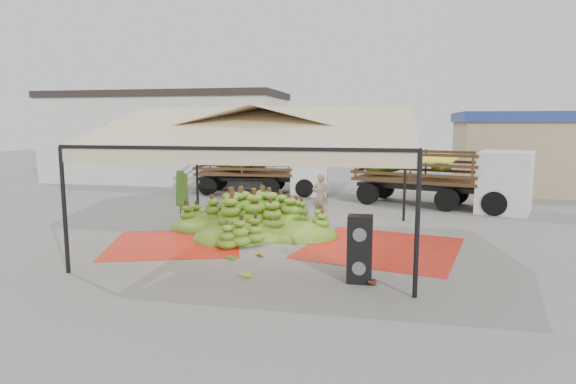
% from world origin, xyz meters
% --- Properties ---
extents(ground, '(90.00, 90.00, 0.00)m').
position_xyz_m(ground, '(0.00, 0.00, 0.00)').
color(ground, slate).
rests_on(ground, ground).
extents(canopy_tent, '(8.10, 8.10, 4.00)m').
position_xyz_m(canopy_tent, '(0.00, 0.00, 3.30)').
color(canopy_tent, black).
rests_on(canopy_tent, ground).
extents(building_white, '(14.30, 6.30, 5.40)m').
position_xyz_m(building_white, '(-10.00, 14.00, 2.71)').
color(building_white, silver).
rests_on(building_white, ground).
extents(building_tan, '(6.30, 5.30, 4.10)m').
position_xyz_m(building_tan, '(10.00, 13.00, 2.07)').
color(building_tan, tan).
rests_on(building_tan, ground).
extents(tarp_left, '(4.68, 4.56, 0.01)m').
position_xyz_m(tarp_left, '(-2.72, -0.87, 0.01)').
color(tarp_left, red).
rests_on(tarp_left, ground).
extents(tarp_right, '(4.95, 5.10, 0.01)m').
position_xyz_m(tarp_right, '(3.28, -0.12, 0.01)').
color(tarp_right, red).
rests_on(tarp_right, ground).
extents(banana_heap, '(6.88, 6.04, 1.29)m').
position_xyz_m(banana_heap, '(-0.84, 1.08, 0.64)').
color(banana_heap, '#547E1A').
rests_on(banana_heap, ground).
extents(hand_yellow_a, '(0.54, 0.48, 0.21)m').
position_xyz_m(hand_yellow_a, '(0.17, -3.43, 0.11)').
color(hand_yellow_a, gold).
rests_on(hand_yellow_a, ground).
extents(hand_yellow_b, '(0.53, 0.52, 0.19)m').
position_xyz_m(hand_yellow_b, '(0.06, -1.78, 0.09)').
color(hand_yellow_b, gold).
rests_on(hand_yellow_b, ground).
extents(hand_red_a, '(0.49, 0.43, 0.20)m').
position_xyz_m(hand_red_a, '(3.05, -3.39, 0.10)').
color(hand_red_a, '#572514').
rests_on(hand_red_a, ground).
extents(hand_red_b, '(0.39, 0.32, 0.18)m').
position_xyz_m(hand_red_b, '(2.88, -3.26, 0.09)').
color(hand_red_b, '#551613').
rests_on(hand_red_b, ground).
extents(hand_green, '(0.50, 0.48, 0.18)m').
position_xyz_m(hand_green, '(-0.59, -2.10, 0.09)').
color(hand_green, '#346F17').
rests_on(hand_green, ground).
extents(hanging_bunches, '(4.74, 0.24, 0.20)m').
position_xyz_m(hanging_bunches, '(0.95, 0.36, 2.62)').
color(hanging_bunches, '#3F7217').
rests_on(hanging_bunches, ground).
extents(speaker_stack, '(0.55, 0.48, 1.51)m').
position_xyz_m(speaker_stack, '(2.83, -3.24, 0.75)').
color(speaker_stack, black).
rests_on(speaker_stack, ground).
extents(banana_leaves, '(0.96, 1.36, 3.70)m').
position_xyz_m(banana_leaves, '(-3.70, 1.87, 0.00)').
color(banana_leaves, '#38751F').
rests_on(banana_leaves, ground).
extents(vendor, '(0.65, 0.45, 1.70)m').
position_xyz_m(vendor, '(0.97, 3.66, 0.85)').
color(vendor, gray).
rests_on(vendor, ground).
extents(truck_left, '(6.75, 2.76, 2.26)m').
position_xyz_m(truck_left, '(-2.55, 9.75, 1.39)').
color(truck_left, '#4B2A19').
rests_on(truck_left, ground).
extents(truck_right, '(7.47, 4.54, 2.43)m').
position_xyz_m(truck_right, '(5.81, 7.43, 1.50)').
color(truck_right, '#4C3219').
rests_on(truck_right, ground).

